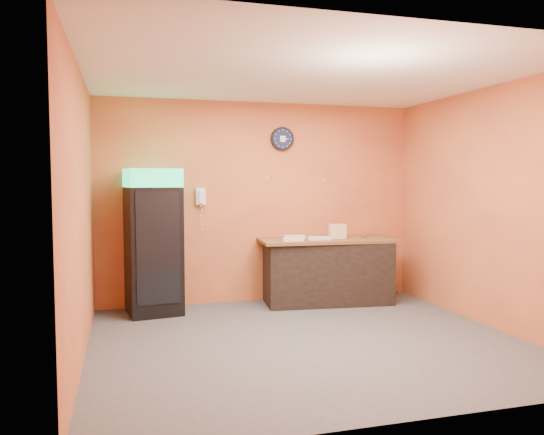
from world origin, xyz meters
name	(u,v)px	position (x,y,z in m)	size (l,w,h in m)	color
floor	(307,341)	(0.00, 0.00, 0.00)	(4.50, 4.50, 0.00)	#47474C
back_wall	(260,202)	(0.00, 2.00, 1.40)	(4.50, 0.02, 2.80)	orange
left_wall	(80,214)	(-2.25, 0.00, 1.40)	(0.02, 4.00, 2.80)	orange
right_wall	(490,207)	(2.25, 0.00, 1.40)	(0.02, 4.00, 2.80)	orange
ceiling	(308,75)	(0.00, 0.00, 2.80)	(4.50, 4.00, 0.02)	white
beverage_cooler	(153,244)	(-1.51, 1.61, 0.91)	(0.73, 0.74, 1.86)	black
prep_counter	(327,272)	(0.87, 1.62, 0.43)	(1.72, 0.77, 0.86)	black
wall_clock	(282,139)	(0.32, 1.97, 2.30)	(0.33, 0.06, 0.33)	black
wall_phone	(201,196)	(-0.85, 1.95, 1.49)	(0.12, 0.11, 0.23)	white
butcher_paper	(327,240)	(0.87, 1.62, 0.88)	(1.89, 0.82, 0.04)	brown
sub_roll_stack	(338,231)	(1.00, 1.57, 1.00)	(0.25, 0.10, 0.20)	#F1E4BC
wrapped_sandwich_left	(293,240)	(0.31, 1.44, 0.92)	(0.28, 0.11, 0.04)	silver
wrapped_sandwich_mid	(319,238)	(0.70, 1.48, 0.92)	(0.31, 0.12, 0.04)	silver
wrapped_sandwich_right	(294,237)	(0.43, 1.75, 0.92)	(0.30, 0.12, 0.04)	silver
kitchen_tool	(319,235)	(0.80, 1.75, 0.93)	(0.06, 0.06, 0.06)	silver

